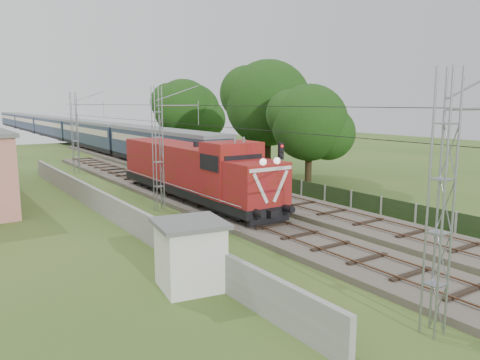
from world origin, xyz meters
TOP-DOWN VIEW (x-y plane):
  - ground at (0.00, 0.00)m, footprint 140.00×140.00m
  - track_main at (0.00, 7.00)m, footprint 4.20×70.00m
  - track_side at (5.00, 20.00)m, footprint 4.20×80.00m
  - catenary at (-2.95, 12.00)m, footprint 3.31×70.00m
  - boundary_wall at (-6.50, 12.00)m, footprint 0.25×40.00m
  - fence at (8.00, 3.00)m, footprint 0.12×32.00m
  - locomotive at (0.00, 12.81)m, footprint 3.15×17.96m
  - coach_rake at (5.00, 76.72)m, footprint 3.18×118.70m
  - signal_post at (2.63, 6.48)m, footprint 0.51×0.40m
  - relay_hut at (-7.40, -0.65)m, footprint 2.90×2.90m
  - tree_a at (10.79, 12.80)m, footprint 6.56×6.25m
  - tree_b at (11.80, 19.63)m, footprint 8.47×8.07m
  - tree_c at (11.33, 36.18)m, footprint 7.61×7.25m
  - tree_d at (12.82, 36.57)m, footprint 7.20×6.86m

SIDE VIEW (x-z plane):
  - ground at x=0.00m, z-range 0.00..0.00m
  - track_main at x=0.00m, z-range -0.04..0.41m
  - track_side at x=5.00m, z-range -0.04..0.41m
  - fence at x=8.00m, z-range 0.00..1.20m
  - boundary_wall at x=-6.50m, z-range 0.00..1.50m
  - relay_hut at x=-7.40m, z-range 0.01..2.63m
  - locomotive at x=0.00m, z-range 0.05..4.61m
  - coach_rake at x=5.00m, z-range 0.78..4.45m
  - signal_post at x=2.63m, z-range 0.86..5.47m
  - catenary at x=-2.95m, z-range 0.05..8.05m
  - tree_a at x=10.79m, z-range 1.05..9.56m
  - tree_d at x=12.82m, z-range 1.16..10.49m
  - tree_c at x=11.33m, z-range 1.22..11.08m
  - tree_b at x=11.80m, z-range 1.36..12.34m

